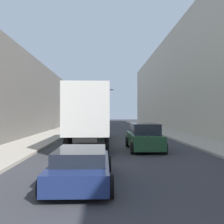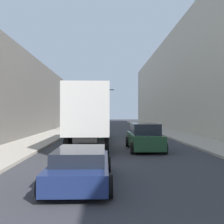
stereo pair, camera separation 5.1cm
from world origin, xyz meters
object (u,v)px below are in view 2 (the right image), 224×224
at_px(sedan_car, 81,166).
at_px(suv_car, 144,137).
at_px(semi_truck, 92,115).
at_px(traffic_signal_gantry, 85,100).

height_order(sedan_car, suv_car, suv_car).
bearing_deg(semi_truck, suv_car, -43.02).
bearing_deg(suv_car, sedan_car, -113.87).
relative_size(suv_car, traffic_signal_gantry, 0.83).
relative_size(semi_truck, suv_car, 2.75).
height_order(sedan_car, traffic_signal_gantry, traffic_signal_gantry).
relative_size(semi_truck, sedan_car, 2.90).
xyz_separation_m(sedan_car, traffic_signal_gantry, (-1.70, 23.13, 3.45)).
height_order(semi_truck, sedan_car, semi_truck).
relative_size(sedan_car, suv_car, 0.95).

